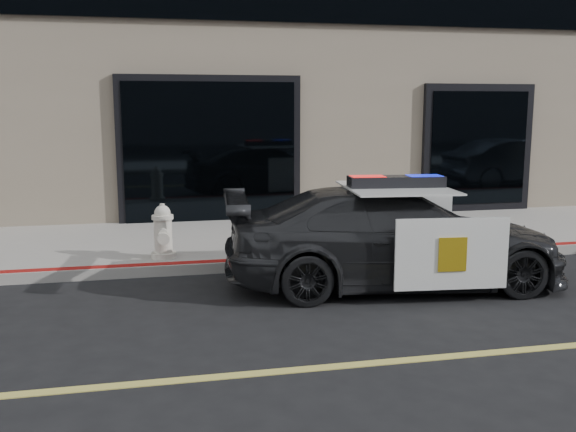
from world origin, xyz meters
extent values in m
plane|color=black|center=(0.00, 0.00, 0.00)|extent=(120.00, 120.00, 0.00)
cube|color=gray|center=(0.00, 5.25, 0.07)|extent=(60.00, 3.50, 0.15)
imported|color=black|center=(0.91, 2.40, 0.63)|extent=(2.63, 4.72, 1.27)
cube|color=white|center=(1.24, 1.46, 0.61)|extent=(1.35, 0.16, 0.85)
cube|color=white|center=(1.42, 3.27, 0.61)|extent=(1.35, 0.16, 0.85)
cube|color=white|center=(0.91, 2.40, 1.28)|extent=(1.41, 1.64, 0.02)
cube|color=gold|center=(1.24, 1.43, 0.61)|extent=(0.34, 0.04, 0.40)
cube|color=black|center=(0.91, 2.40, 1.35)|extent=(1.24, 0.43, 0.15)
cube|color=red|center=(0.54, 2.44, 1.36)|extent=(0.45, 0.31, 0.14)
cube|color=#0C19CC|center=(1.28, 2.37, 1.36)|extent=(0.45, 0.31, 0.14)
cylinder|color=beige|center=(-1.98, 3.96, 0.19)|extent=(0.36, 0.36, 0.08)
cylinder|color=beige|center=(-1.98, 3.96, 0.48)|extent=(0.26, 0.26, 0.49)
cylinder|color=beige|center=(-1.98, 3.96, 0.74)|extent=(0.31, 0.31, 0.06)
sphere|color=beige|center=(-1.98, 3.96, 0.80)|extent=(0.23, 0.23, 0.23)
cylinder|color=beige|center=(-1.98, 3.96, 0.90)|extent=(0.07, 0.07, 0.07)
cylinder|color=beige|center=(-1.98, 4.12, 0.55)|extent=(0.13, 0.12, 0.13)
cylinder|color=beige|center=(-1.98, 3.79, 0.55)|extent=(0.13, 0.12, 0.13)
cylinder|color=beige|center=(-1.98, 3.76, 0.48)|extent=(0.17, 0.14, 0.17)
camera|label=1|loc=(-2.14, -5.20, 2.30)|focal=40.00mm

